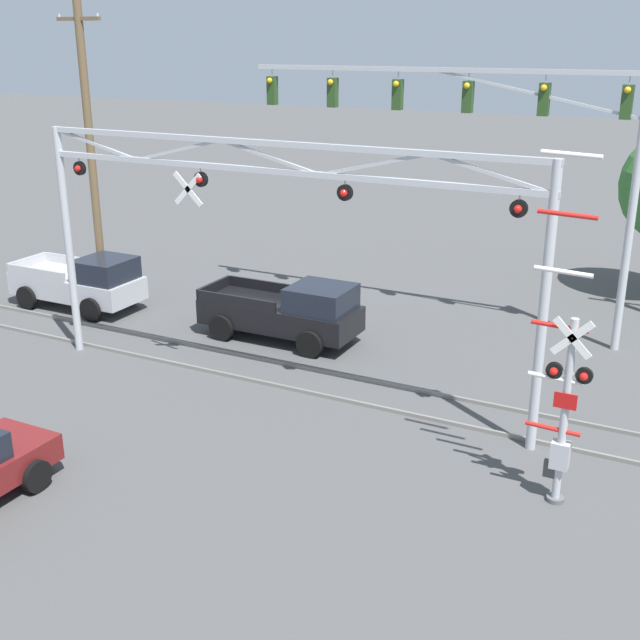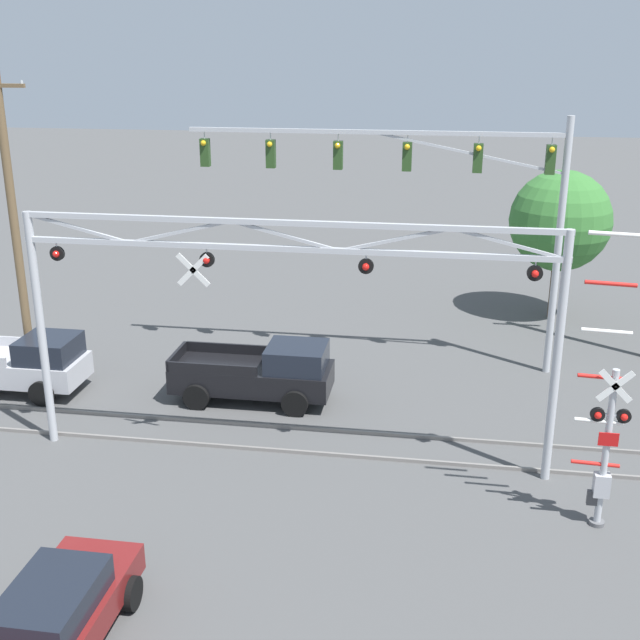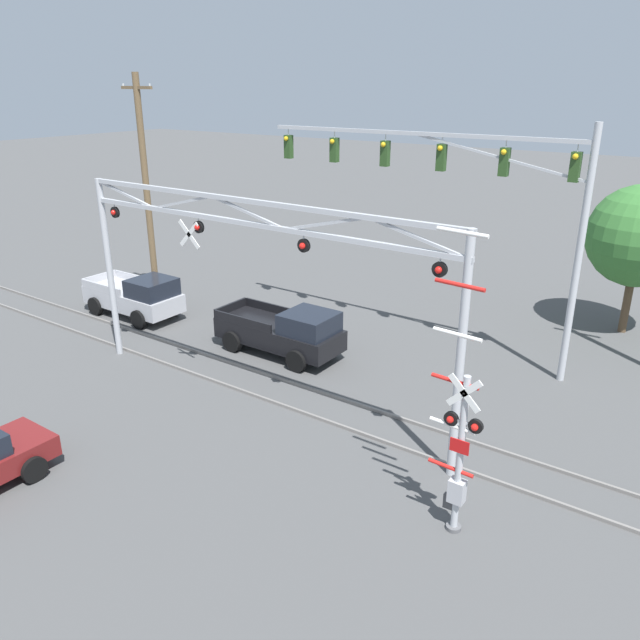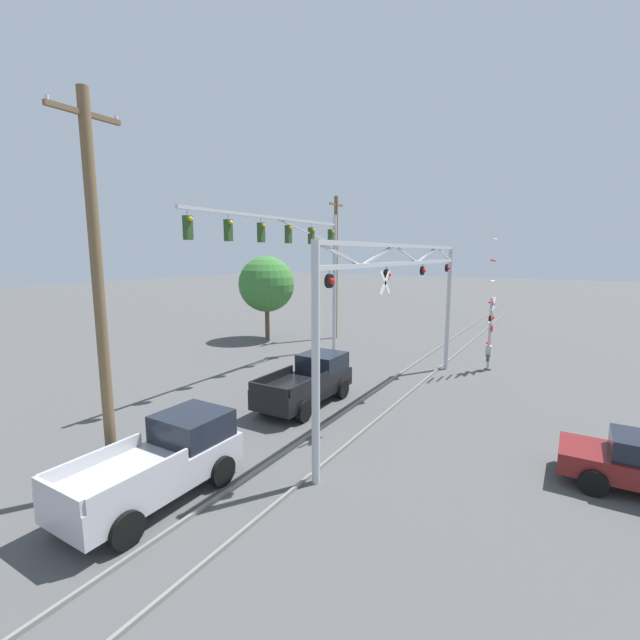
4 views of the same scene
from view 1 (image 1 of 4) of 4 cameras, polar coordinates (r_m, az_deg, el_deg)
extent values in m
cube|color=gray|center=(21.55, -2.91, -4.72)|extent=(80.00, 0.08, 0.10)
cube|color=gray|center=(22.70, -1.10, -3.40)|extent=(80.00, 0.08, 0.10)
cylinder|color=#B7BABF|center=(24.26, -17.45, 5.24)|extent=(0.22, 0.22, 6.56)
cylinder|color=#B7BABF|center=(17.88, 15.59, 0.52)|extent=(0.22, 0.22, 6.56)
cube|color=#B7BABF|center=(19.66, -3.62, 10.55)|extent=(13.77, 0.14, 0.14)
cube|color=#B7BABF|center=(19.57, -3.66, 12.44)|extent=(13.77, 0.14, 0.14)
cube|color=#B7BABF|center=(22.84, -15.69, 11.95)|extent=(2.73, 0.08, 0.73)
cube|color=#B7BABF|center=(21.11, -10.12, 11.80)|extent=(2.73, 0.08, 0.73)
cube|color=#B7BABF|center=(19.61, -3.64, 11.49)|extent=(2.73, 0.08, 0.73)
cube|color=#B7BABF|center=(18.39, 3.78, 10.96)|extent=(2.73, 0.08, 0.73)
cube|color=#B7BABF|center=(17.50, 12.07, 10.15)|extent=(2.73, 0.08, 0.73)
cylinder|color=black|center=(23.36, -16.72, 10.30)|extent=(0.38, 0.10, 0.38)
sphere|color=red|center=(23.31, -16.84, 10.27)|extent=(0.18, 0.18, 0.18)
cylinder|color=#B7BABF|center=(23.33, -16.78, 10.88)|extent=(0.04, 0.04, 0.10)
cylinder|color=black|center=(20.81, -8.46, 9.86)|extent=(0.38, 0.10, 0.38)
sphere|color=red|center=(20.75, -8.58, 9.83)|extent=(0.18, 0.18, 0.18)
cylinder|color=#B7BABF|center=(20.77, -8.50, 10.52)|extent=(0.04, 0.04, 0.10)
cylinder|color=black|center=(18.78, 1.79, 9.04)|extent=(0.38, 0.10, 0.38)
sphere|color=red|center=(18.72, 1.69, 9.01)|extent=(0.18, 0.18, 0.18)
cylinder|color=#B7BABF|center=(18.74, 1.79, 9.77)|extent=(0.04, 0.04, 0.10)
cylinder|color=black|center=(17.47, 13.95, 7.70)|extent=(0.38, 0.10, 0.38)
sphere|color=red|center=(17.40, 13.90, 7.66)|extent=(0.18, 0.18, 0.18)
cylinder|color=#B7BABF|center=(17.43, 14.01, 8.47)|extent=(0.04, 0.04, 0.10)
cube|color=white|center=(20.97, -9.38, 9.17)|extent=(0.88, 0.03, 0.88)
cube|color=white|center=(20.97, -9.38, 9.17)|extent=(0.88, 0.03, 0.88)
cylinder|color=black|center=(20.95, -9.42, 9.16)|extent=(0.04, 0.04, 0.02)
cylinder|color=#B7BABF|center=(16.38, 17.00, -6.38)|extent=(0.16, 0.16, 3.92)
cylinder|color=#59595B|center=(17.27, 16.38, -12.10)|extent=(0.35, 0.35, 0.10)
cube|color=white|center=(15.67, 17.50, -1.23)|extent=(0.78, 0.03, 0.78)
cube|color=white|center=(15.67, 17.50, -1.23)|extent=(0.78, 0.03, 0.78)
cylinder|color=black|center=(15.65, 17.48, -1.26)|extent=(0.04, 0.04, 0.02)
cylinder|color=black|center=(16.08, 16.33, -3.45)|extent=(0.32, 0.09, 0.32)
sphere|color=red|center=(16.03, 16.28, -3.53)|extent=(0.16, 0.16, 0.16)
cylinder|color=black|center=(16.00, 18.28, -3.77)|extent=(0.32, 0.09, 0.32)
sphere|color=red|center=(15.95, 18.25, -3.85)|extent=(0.16, 0.16, 0.16)
cube|color=#B7BABF|center=(16.04, 17.30, -3.61)|extent=(0.64, 0.06, 0.06)
cube|color=red|center=(16.16, 17.04, -5.53)|extent=(0.44, 0.02, 0.32)
cube|color=#B2B2B7|center=(16.78, 16.70, -9.17)|extent=(0.36, 0.28, 0.56)
cylinder|color=red|center=(16.57, 16.20, -7.43)|extent=(1.07, 0.09, 0.13)
cylinder|color=white|center=(16.14, 16.43, -4.02)|extent=(1.07, 0.09, 0.13)
cylinder|color=red|center=(15.76, 16.67, -0.44)|extent=(1.07, 0.09, 0.13)
cylinder|color=white|center=(15.45, 16.92, 3.31)|extent=(1.07, 0.09, 0.13)
cylinder|color=red|center=(15.21, 17.18, 7.19)|extent=(1.07, 0.09, 0.13)
cylinder|color=white|center=(15.05, 17.46, 11.17)|extent=(1.07, 0.09, 0.13)
cube|color=#3F3F42|center=(16.97, 16.02, -10.11)|extent=(0.24, 0.12, 0.36)
cylinder|color=#B7BABF|center=(24.60, 21.33, 7.38)|extent=(0.24, 0.24, 8.55)
cube|color=#B7BABF|center=(25.53, 8.05, 17.21)|extent=(12.27, 0.14, 0.14)
cube|color=#B7BABF|center=(24.71, 14.95, 15.31)|extent=(6.15, 0.08, 1.28)
cylinder|color=#B7BABF|center=(27.92, -3.43, 17.22)|extent=(0.04, 0.04, 0.30)
cube|color=#28471E|center=(27.95, -3.41, 15.97)|extent=(0.30, 0.26, 0.92)
sphere|color=yellow|center=(27.79, -3.60, 16.63)|extent=(0.18, 0.18, 0.18)
cylinder|color=#B7BABF|center=(26.85, 0.91, 17.17)|extent=(0.04, 0.04, 0.30)
cube|color=#28471E|center=(26.88, 0.90, 15.87)|extent=(0.30, 0.26, 0.92)
sphere|color=yellow|center=(26.71, 0.74, 16.56)|extent=(0.18, 0.18, 0.18)
cylinder|color=#B7BABF|center=(25.93, 5.59, 17.01)|extent=(0.04, 0.04, 0.30)
cube|color=#28471E|center=(25.96, 5.54, 15.66)|extent=(0.30, 0.26, 0.92)
sphere|color=yellow|center=(25.79, 5.42, 16.37)|extent=(0.18, 0.18, 0.18)
cylinder|color=#B7BABF|center=(25.18, 10.56, 16.71)|extent=(0.04, 0.04, 0.30)
cube|color=#28471E|center=(25.22, 10.47, 15.33)|extent=(0.30, 0.26, 0.92)
sphere|color=yellow|center=(25.04, 10.40, 16.07)|extent=(0.18, 0.18, 0.18)
cylinder|color=#B7BABF|center=(24.62, 15.78, 16.28)|extent=(0.04, 0.04, 0.30)
cube|color=#28471E|center=(24.65, 15.64, 14.87)|extent=(0.30, 0.26, 0.92)
sphere|color=yellow|center=(24.47, 15.63, 15.62)|extent=(0.18, 0.18, 0.18)
cylinder|color=#B7BABF|center=(24.25, 21.17, 15.69)|extent=(0.04, 0.04, 0.30)
cube|color=#28471E|center=(24.29, 20.99, 14.26)|extent=(0.30, 0.26, 0.92)
sphere|color=yellow|center=(24.10, 21.04, 15.02)|extent=(0.18, 0.18, 0.18)
cube|color=black|center=(24.76, -2.87, 0.38)|extent=(4.96, 1.86, 0.76)
cube|color=black|center=(23.87, 0.08, 1.56)|extent=(1.80, 1.71, 0.73)
cube|color=black|center=(24.37, -5.97, 1.33)|extent=(2.76, 0.08, 0.33)
cube|color=black|center=(25.80, -3.83, 2.43)|extent=(2.76, 0.08, 0.33)
cube|color=black|center=(25.84, -7.57, 2.32)|extent=(0.10, 1.78, 0.33)
cylinder|color=black|center=(23.42, -0.73, -1.73)|extent=(0.81, 0.24, 0.81)
cylinder|color=black|center=(24.99, 1.28, -0.34)|extent=(0.81, 0.24, 0.81)
cylinder|color=black|center=(24.91, -7.00, -0.55)|extent=(0.81, 0.24, 0.81)
cylinder|color=black|center=(26.40, -4.74, 0.69)|extent=(0.81, 0.24, 0.81)
cube|color=#B7B7BC|center=(28.93, -16.88, 2.37)|extent=(4.65, 1.86, 0.76)
cube|color=black|center=(27.84, -15.03, 3.50)|extent=(1.69, 1.71, 0.73)
cube|color=#B7B7BC|center=(28.85, -19.55, 3.16)|extent=(2.56, 0.08, 0.33)
cube|color=#B7B7BC|center=(30.04, -17.13, 4.04)|extent=(2.56, 0.08, 0.33)
cube|color=#B7B7BC|center=(30.38, -20.11, 3.88)|extent=(0.10, 1.78, 0.33)
cylinder|color=black|center=(27.44, -15.95, 0.72)|extent=(0.81, 0.24, 0.81)
cylinder|color=black|center=(28.76, -13.44, 1.79)|extent=(0.81, 0.24, 0.81)
cylinder|color=black|center=(29.42, -20.10, 1.52)|extent=(0.81, 0.24, 0.81)
cylinder|color=black|center=(30.66, -17.57, 2.50)|extent=(0.81, 0.24, 0.81)
cylinder|color=black|center=(17.78, -19.57, -10.41)|extent=(0.24, 0.69, 0.69)
cylinder|color=brown|center=(29.19, -15.96, 11.15)|extent=(0.28, 0.28, 10.05)
cube|color=brown|center=(28.94, -16.81, 19.83)|extent=(1.80, 0.12, 0.12)
cylinder|color=silver|center=(29.51, -18.06, 19.88)|extent=(0.08, 0.08, 0.12)
cylinder|color=silver|center=(28.39, -15.54, 20.16)|extent=(0.08, 0.08, 0.12)
camera|label=2|loc=(6.70, -89.01, 16.65)|focal=45.00mm
camera|label=3|loc=(4.01, 63.62, 21.00)|focal=35.00mm
camera|label=4|loc=(28.35, -40.34, 9.56)|focal=24.00mm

